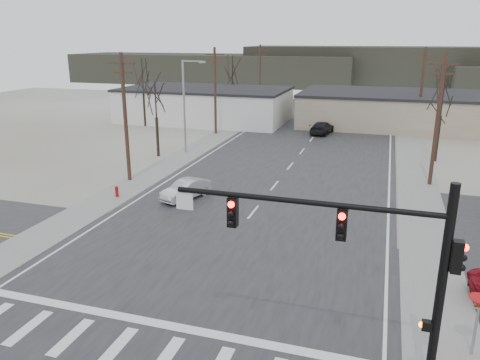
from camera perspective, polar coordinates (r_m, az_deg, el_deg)
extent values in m
plane|color=beige|center=(23.92, -3.72, -10.55)|extent=(140.00, 140.00, 0.00)
cube|color=#242427|center=(37.26, 4.57, -0.27)|extent=(18.00, 110.00, 0.05)
cube|color=#242427|center=(23.91, -3.72, -10.51)|extent=(90.00, 10.00, 0.04)
cube|color=gray|center=(45.14, -7.19, 2.74)|extent=(3.00, 90.00, 0.06)
cube|color=gray|center=(41.32, 20.67, 0.41)|extent=(3.00, 90.00, 0.06)
cylinder|color=black|center=(15.57, 23.16, -13.09)|extent=(0.28, 0.28, 7.20)
cylinder|color=black|center=(14.54, 7.75, -2.65)|extent=(8.40, 0.18, 0.18)
cube|color=black|center=(14.62, 12.31, -5.31)|extent=(0.32, 0.30, 1.00)
cube|color=black|center=(15.26, -0.89, -3.93)|extent=(0.32, 0.30, 1.00)
sphere|color=#FF0C05|center=(14.34, 12.32, -4.37)|extent=(0.22, 0.22, 0.22)
sphere|color=#FF0C05|center=(15.00, -1.10, -3.01)|extent=(0.22, 0.22, 0.22)
cube|color=black|center=(14.99, 24.93, -8.49)|extent=(0.30, 0.30, 1.00)
cube|color=silver|center=(15.78, -6.77, -2.56)|extent=(0.60, 0.04, 0.60)
cube|color=black|center=(16.04, 21.81, -16.15)|extent=(0.30, 0.25, 0.30)
sphere|color=#FF5905|center=(16.03, 21.26, -16.11)|extent=(0.18, 0.18, 0.18)
cylinder|color=#A50C0C|center=(34.74, -14.78, -1.52)|extent=(0.24, 0.24, 0.70)
sphere|color=#A50C0C|center=(34.62, -14.83, -0.89)|extent=(0.24, 0.24, 0.24)
cylinder|color=gray|center=(19.42, 26.74, -16.03)|extent=(0.10, 0.10, 2.10)
cone|color=#A50C0C|center=(18.87, 27.19, -13.20)|extent=(0.80, 0.80, 0.40)
cube|color=silver|center=(64.91, -4.29, 9.03)|extent=(22.00, 12.00, 4.20)
cube|color=black|center=(64.64, -4.34, 11.01)|extent=(22.30, 12.30, 0.30)
cube|color=tan|center=(64.40, 19.42, 7.97)|extent=(26.00, 14.00, 4.00)
cube|color=black|center=(64.14, 19.61, 9.86)|extent=(26.30, 14.30, 0.30)
cylinder|color=#462C20|center=(37.62, -13.79, 7.26)|extent=(0.30, 0.30, 10.00)
cube|color=#462C20|center=(37.18, -14.26, 13.65)|extent=(2.20, 0.12, 0.12)
cube|color=#462C20|center=(37.22, -14.18, 12.58)|extent=(1.60, 0.12, 0.12)
cylinder|color=#462C20|center=(55.54, -3.05, 10.73)|extent=(0.30, 0.30, 10.00)
cube|color=#462C20|center=(55.24, -3.12, 15.06)|extent=(2.20, 0.12, 0.12)
cube|color=#462C20|center=(55.27, -3.11, 14.34)|extent=(1.60, 0.12, 0.12)
cylinder|color=#462C20|center=(74.52, 2.44, 12.33)|extent=(0.30, 0.30, 10.00)
cube|color=#462C20|center=(74.30, 2.48, 15.56)|extent=(2.20, 0.12, 0.12)
cube|color=#462C20|center=(74.32, 2.47, 15.02)|extent=(1.60, 0.12, 0.12)
cylinder|color=#462C20|center=(38.39, 22.91, 6.60)|extent=(0.30, 0.30, 10.00)
cube|color=#462C20|center=(37.95, 23.65, 12.83)|extent=(2.20, 0.12, 0.12)
cube|color=#462C20|center=(37.99, 23.52, 11.79)|extent=(1.60, 0.12, 0.12)
cylinder|color=#462C20|center=(60.14, 21.23, 10.10)|extent=(0.30, 0.30, 10.00)
cube|color=#462C20|center=(59.87, 21.67, 14.08)|extent=(2.20, 0.12, 0.12)
cube|color=#462C20|center=(59.89, 21.59, 13.42)|extent=(1.60, 0.12, 0.12)
cylinder|color=gray|center=(46.23, -6.82, 8.74)|extent=(0.20, 0.20, 9.00)
cylinder|color=gray|center=(45.41, -5.83, 14.21)|extent=(2.00, 0.12, 0.12)
cube|color=gray|center=(45.03, -4.62, 14.15)|extent=(0.60, 0.25, 0.18)
cylinder|color=#2C211B|center=(45.77, -10.02, 5.18)|extent=(0.28, 0.28, 3.75)
cylinder|color=#2C211B|center=(45.21, -10.24, 9.37)|extent=(0.14, 0.14, 3.75)
cylinder|color=#2C211B|center=(46.82, 22.95, 4.67)|extent=(0.28, 0.28, 4.25)
cylinder|color=#2C211B|center=(46.25, 23.49, 9.29)|extent=(0.14, 0.14, 4.25)
cylinder|color=#2C211B|center=(69.80, -0.91, 9.76)|extent=(0.28, 0.28, 4.50)
cylinder|color=#2C211B|center=(69.41, -0.92, 13.08)|extent=(0.14, 0.14, 4.50)
cylinder|color=#2C211B|center=(72.65, 23.26, 8.49)|extent=(0.28, 0.28, 4.00)
cylinder|color=#2C211B|center=(72.29, 23.59, 11.30)|extent=(0.14, 0.14, 4.00)
cylinder|color=#2C211B|center=(62.06, -11.58, 8.51)|extent=(0.28, 0.28, 4.50)
cylinder|color=#2C211B|center=(61.62, -11.81, 12.24)|extent=(0.14, 0.14, 4.50)
cube|color=#333026|center=(119.88, -3.60, 13.36)|extent=(70.00, 18.00, 7.00)
cube|color=#333026|center=(116.13, 21.52, 12.63)|extent=(80.00, 18.00, 9.00)
imported|color=#9A9EA4|center=(33.41, -6.62, -1.14)|extent=(2.73, 4.27, 1.33)
imported|color=black|center=(56.79, 10.02, 6.31)|extent=(2.79, 5.19, 1.43)
imported|color=black|center=(74.24, 10.69, 8.69)|extent=(1.71, 3.85, 1.29)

